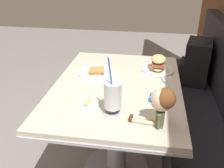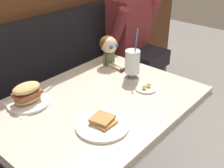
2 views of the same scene
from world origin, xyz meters
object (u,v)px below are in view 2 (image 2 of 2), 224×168
at_px(milkshake_glass, 132,63).
at_px(seated_doll, 109,46).
at_px(butter_knife, 50,88).
at_px(sandwich_plate, 28,96).
at_px(diner_patron, 132,31).
at_px(butter_saucer, 146,88).
at_px(toast_plate, 103,124).

distance_m(milkshake_glass, seated_doll, 0.25).
relative_size(milkshake_glass, butter_knife, 1.36).
height_order(sandwich_plate, diner_patron, diner_patron).
relative_size(butter_saucer, seated_doll, 0.53).
xyz_separation_m(butter_saucer, butter_knife, (-0.35, 0.42, -0.00)).
distance_m(toast_plate, seated_doll, 0.70).
relative_size(butter_saucer, diner_patron, 0.15).
bearing_deg(butter_saucer, diner_patron, 41.53).
bearing_deg(butter_saucer, milkshake_glass, 68.46).
height_order(sandwich_plate, butter_saucer, sandwich_plate).
bearing_deg(milkshake_glass, butter_saucer, -111.54).
height_order(milkshake_glass, diner_patron, diner_patron).
relative_size(toast_plate, milkshake_glass, 0.79).
bearing_deg(sandwich_plate, milkshake_glass, -21.64).
bearing_deg(diner_patron, milkshake_glass, -142.86).
distance_m(seated_doll, diner_patron, 0.76).
height_order(milkshake_glass, seated_doll, milkshake_glass).
bearing_deg(seated_doll, milkshake_glass, -104.22).
height_order(sandwich_plate, seated_doll, seated_doll).
relative_size(toast_plate, seated_doll, 1.11).
bearing_deg(butter_knife, toast_plate, -98.25).
bearing_deg(butter_saucer, butter_knife, 129.48).
xyz_separation_m(milkshake_glass, sandwich_plate, (-0.58, 0.23, -0.06)).
relative_size(toast_plate, sandwich_plate, 1.14).
bearing_deg(butter_saucer, sandwich_plate, 144.41).
height_order(butter_saucer, seated_doll, seated_doll).
xyz_separation_m(sandwich_plate, diner_patron, (1.32, 0.33, -0.04)).
relative_size(toast_plate, butter_saucer, 2.08).
height_order(toast_plate, diner_patron, diner_patron).
xyz_separation_m(toast_plate, butter_saucer, (0.42, 0.05, -0.00)).
relative_size(toast_plate, butter_knife, 1.08).
distance_m(toast_plate, butter_knife, 0.47).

